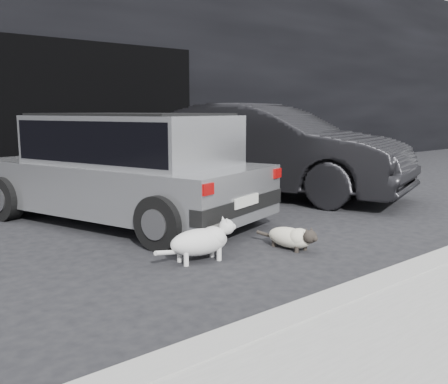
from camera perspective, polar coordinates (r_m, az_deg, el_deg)
ground at (r=5.79m, az=-4.84°, el=-4.50°), size 80.00×80.00×0.00m
building_facade at (r=11.47m, az=-18.78°, el=14.45°), size 34.00×4.00×5.00m
garage_opening at (r=9.58m, az=-13.96°, el=8.58°), size 4.00×0.10×2.60m
curb at (r=4.86m, az=23.86°, el=-7.26°), size 18.00×0.25×0.12m
silver_hatchback at (r=6.29m, az=-11.13°, el=3.27°), size 2.64×3.97×1.35m
second_car at (r=8.16m, az=4.93°, el=4.83°), size 3.01×4.79×1.49m
cat_siamese at (r=5.06m, az=7.88°, el=-5.18°), size 0.27×0.77×0.26m
cat_white at (r=4.63m, az=-2.40°, el=-5.54°), size 0.85×0.38×0.40m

